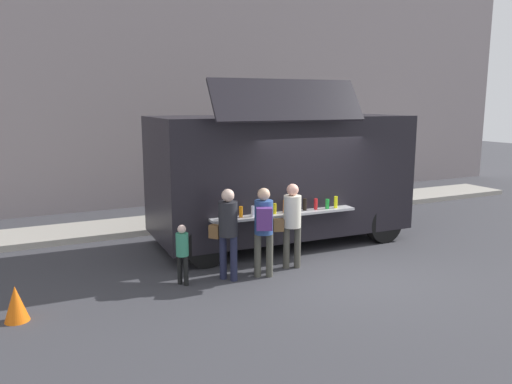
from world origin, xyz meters
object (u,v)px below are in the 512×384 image
traffic_cone_orange (16,304)px  customer_mid_with_backpack (264,223)px  customer_rear_waiting (227,227)px  child_near_queue (182,249)px  food_truck_main (280,174)px  trash_bin (348,195)px  customer_front_ordering (291,219)px

traffic_cone_orange → customer_mid_with_backpack: size_ratio=0.33×
customer_rear_waiting → child_near_queue: 0.90m
food_truck_main → traffic_cone_orange: food_truck_main is taller
food_truck_main → trash_bin: food_truck_main is taller
child_near_queue → food_truck_main: bearing=-0.3°
food_truck_main → customer_mid_with_backpack: (-1.46, -2.04, -0.56)m
traffic_cone_orange → child_near_queue: child_near_queue is taller
customer_mid_with_backpack → food_truck_main: bearing=-11.2°
food_truck_main → child_near_queue: bearing=-147.4°
customer_rear_waiting → child_near_queue: bearing=134.9°
customer_rear_waiting → child_near_queue: size_ratio=1.54×
trash_bin → child_near_queue: bearing=-148.3°
food_truck_main → trash_bin: (3.65, 2.32, -1.17)m
child_near_queue → customer_front_ordering: bearing=-32.2°
traffic_cone_orange → trash_bin: trash_bin is taller
food_truck_main → customer_rear_waiting: size_ratio=3.43×
food_truck_main → trash_bin: 4.48m
customer_front_ordering → customer_rear_waiting: bearing=111.9°
customer_mid_with_backpack → customer_rear_waiting: bearing=98.5°
traffic_cone_orange → child_near_queue: 2.75m
customer_mid_with_backpack → customer_rear_waiting: 0.67m
trash_bin → customer_mid_with_backpack: size_ratio=0.51×
customer_rear_waiting → traffic_cone_orange: bearing=146.5°
food_truck_main → customer_mid_with_backpack: size_ratio=3.45×
trash_bin → customer_front_ordering: customer_front_ordering is taller
food_truck_main → customer_front_ordering: size_ratio=3.46×
customer_mid_with_backpack → child_near_queue: (-1.47, 0.29, -0.37)m
customer_front_ordering → trash_bin: bearing=-27.8°
customer_rear_waiting → child_near_queue: (-0.82, 0.11, -0.35)m
child_near_queue → customer_rear_waiting: bearing=-38.7°
customer_front_ordering → child_near_queue: bearing=108.0°
trash_bin → customer_front_ordering: 6.03m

